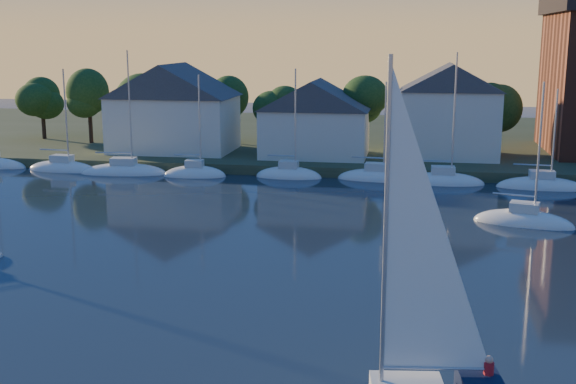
% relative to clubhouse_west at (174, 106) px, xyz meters
% --- Properties ---
extents(shoreline_land, '(160.00, 50.00, 2.00)m').
position_rel_clubhouse_west_xyz_m(shoreline_land, '(22.00, 17.00, -5.93)').
color(shoreline_land, '#313E24').
rests_on(shoreline_land, ground).
extents(wooden_dock, '(120.00, 3.00, 1.00)m').
position_rel_clubhouse_west_xyz_m(wooden_dock, '(22.00, -6.00, -5.93)').
color(wooden_dock, brown).
rests_on(wooden_dock, ground).
extents(clubhouse_west, '(13.65, 9.45, 9.64)m').
position_rel_clubhouse_west_xyz_m(clubhouse_west, '(0.00, 0.00, 0.00)').
color(clubhouse_west, beige).
rests_on(clubhouse_west, shoreline_land).
extents(clubhouse_centre, '(11.55, 8.40, 8.08)m').
position_rel_clubhouse_west_xyz_m(clubhouse_centre, '(16.00, -1.00, -0.80)').
color(clubhouse_centre, beige).
rests_on(clubhouse_centre, shoreline_land).
extents(clubhouse_east, '(10.50, 8.40, 9.80)m').
position_rel_clubhouse_west_xyz_m(clubhouse_east, '(30.00, 1.00, 0.07)').
color(clubhouse_east, beige).
rests_on(clubhouse_east, shoreline_land).
extents(tree_line, '(93.40, 5.40, 8.90)m').
position_rel_clubhouse_west_xyz_m(tree_line, '(24.00, 5.00, 1.24)').
color(tree_line, '#332117').
rests_on(tree_line, shoreline_land).
extents(moored_fleet, '(95.50, 2.40, 12.05)m').
position_rel_clubhouse_west_xyz_m(moored_fleet, '(26.00, -9.00, -5.83)').
color(moored_fleet, silver).
rests_on(moored_fleet, ground).
extents(drifting_sailboat_right, '(7.61, 4.18, 11.50)m').
position_rel_clubhouse_west_xyz_m(drifting_sailboat_right, '(34.48, -23.43, -5.84)').
color(drifting_sailboat_right, silver).
rests_on(drifting_sailboat_right, ground).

